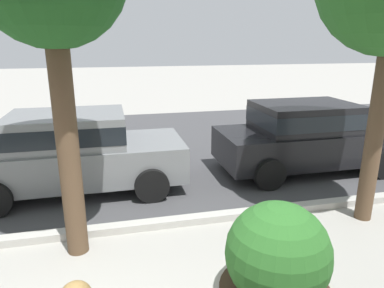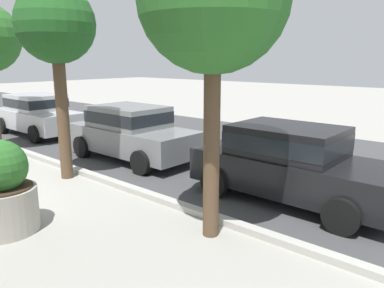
{
  "view_description": "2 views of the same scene",
  "coord_description": "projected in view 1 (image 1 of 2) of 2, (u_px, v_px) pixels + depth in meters",
  "views": [
    {
      "loc": [
        0.83,
        -2.1,
        2.87
      ],
      "look_at": [
        2.43,
        4.73,
        0.8
      ],
      "focal_mm": 32.73,
      "sensor_mm": 36.0,
      "label": 1
    },
    {
      "loc": [
        8.38,
        -2.1,
        2.86
      ],
      "look_at": [
        2.43,
        4.73,
        0.8
      ],
      "focal_mm": 34.69,
      "sensor_mm": 36.0,
      "label": 2
    }
  ],
  "objects": [
    {
      "name": "curb_stone",
      "position": [
        63.0,
        235.0,
        5.28
      ],
      "size": [
        60.0,
        0.2,
        0.12
      ],
      "primitive_type": "cube",
      "color": "#B2AFA8",
      "rests_on": "ground"
    },
    {
      "name": "street_surface",
      "position": [
        83.0,
        150.0,
        9.59
      ],
      "size": [
        60.0,
        9.0,
        0.01
      ],
      "primitive_type": "cube",
      "color": "#424244",
      "rests_on": "ground"
    },
    {
      "name": "parked_car_grey",
      "position": [
        74.0,
        150.0,
        6.78
      ],
      "size": [
        4.1,
        1.93,
        1.56
      ],
      "color": "slate",
      "rests_on": "ground"
    },
    {
      "name": "parked_car_black",
      "position": [
        307.0,
        135.0,
        7.88
      ],
      "size": [
        4.1,
        1.93,
        1.56
      ],
      "color": "black",
      "rests_on": "ground"
    }
  ]
}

